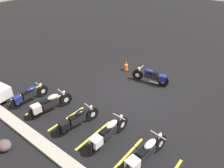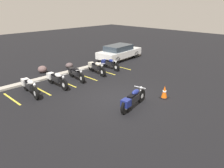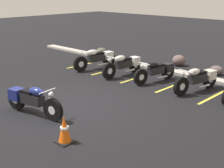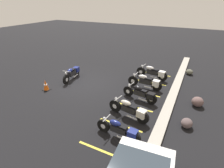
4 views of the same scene
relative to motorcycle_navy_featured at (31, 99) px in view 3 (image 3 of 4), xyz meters
The scene contains 16 objects.
ground 1.27m from the motorcycle_navy_featured, 77.78° to the left, with size 60.00×60.00×0.00m, color black.
motorcycle_navy_featured is the anchor object (origin of this frame).
parked_bike_0 5.75m from the motorcycle_navy_featured, 116.91° to the left, with size 0.70×2.30×0.90m.
parked_bike_1 5.23m from the motorcycle_navy_featured, 100.24° to the left, with size 0.63×2.25×0.88m.
parked_bike_2 5.36m from the motorcycle_navy_featured, 83.16° to the left, with size 0.72×2.09×0.83m.
parked_bike_3 5.88m from the motorcycle_navy_featured, 65.59° to the left, with size 0.76×2.18×0.87m.
concrete_curb 6.88m from the motorcycle_navy_featured, 87.90° to the left, with size 18.00×0.50×0.12m, color #A8A399.
landscape_rock_0 8.21m from the motorcycle_navy_featured, 91.16° to the left, with size 0.60×0.63×0.52m, color brown.
landscape_rock_1 8.11m from the motorcycle_navy_featured, 76.32° to the left, with size 0.58×0.49×0.40m, color #554647.
landscape_rock_2 8.77m from the motorcycle_navy_featured, 122.22° to the left, with size 0.56×0.48×0.39m, color #545549.
traffic_cone 2.16m from the motorcycle_navy_featured, 11.26° to the right, with size 0.40×0.40×0.68m.
stall_line_0 6.33m from the motorcycle_navy_featured, 124.89° to the left, with size 0.10×2.10×0.00m, color gold.
stall_line_1 5.54m from the motorcycle_navy_featured, 110.36° to the left, with size 0.10×2.10×0.00m, color gold.
stall_line_2 5.21m from the motorcycle_navy_featured, 92.57° to the left, with size 0.10×2.10×0.00m, color gold.
stall_line_3 5.40m from the motorcycle_navy_featured, 74.28° to the left, with size 0.10×2.10×0.00m, color gold.
stall_line_4 6.08m from the motorcycle_navy_featured, 58.72° to the left, with size 0.10×2.10×0.00m, color gold.
Camera 3 is at (7.39, -5.68, 3.56)m, focal length 50.00 mm.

